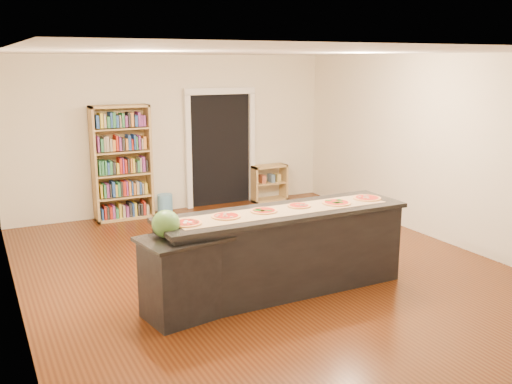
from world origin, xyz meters
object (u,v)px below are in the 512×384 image
kitchen_island (283,250)px  side_counter (185,277)px  waste_bin (165,205)px  bookshelf (122,163)px  low_shelf (269,183)px  watermelon (166,224)px

kitchen_island → side_counter: size_ratio=3.36×
kitchen_island → waste_bin: size_ratio=7.80×
bookshelf → waste_bin: bearing=-12.1°
low_shelf → watermelon: bearing=-129.7°
kitchen_island → bookshelf: bookshelf is taller
waste_bin → side_counter: bearing=-105.1°
low_shelf → waste_bin: bearing=-175.5°
low_shelf → waste_bin: (-2.18, -0.17, -0.16)m
side_counter → waste_bin: 4.19m
bookshelf → waste_bin: bookshelf is taller
side_counter → bookshelf: (0.39, 4.18, 0.54)m
side_counter → watermelon: 0.61m
side_counter → bookshelf: 4.23m
kitchen_island → waste_bin: kitchen_island is taller
kitchen_island → watermelon: bearing=-177.7°
low_shelf → waste_bin: low_shelf is taller
kitchen_island → watermelon: (-1.45, -0.07, 0.54)m
bookshelf → low_shelf: size_ratio=2.79×
bookshelf → kitchen_island: bearing=-77.6°
side_counter → waste_bin: (1.09, 4.03, -0.26)m
bookshelf → watermelon: (-0.56, -4.11, 0.05)m
low_shelf → watermelon: size_ratio=2.40×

